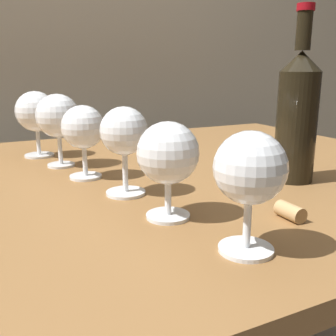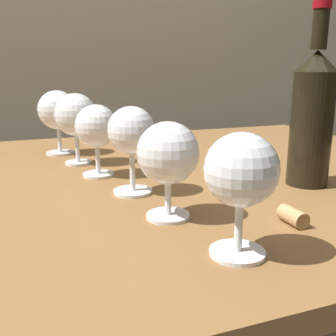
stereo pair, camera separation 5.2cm
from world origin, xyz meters
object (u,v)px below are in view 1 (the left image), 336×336
at_px(wine_glass_merlot, 83,129).
at_px(wine_glass_chardonnay, 36,113).
at_px(wine_glass_white, 168,154).
at_px(wine_glass_rose, 58,117).
at_px(wine_glass_pinot, 250,171).
at_px(wine_bottle, 297,114).
at_px(cork, 290,212).
at_px(wine_glass_amber, 124,134).

xyz_separation_m(wine_glass_merlot, wine_glass_chardonnay, (-0.05, 0.23, 0.01)).
xyz_separation_m(wine_glass_white, wine_glass_rose, (-0.07, 0.36, 0.01)).
xyz_separation_m(wine_glass_pinot, wine_bottle, (0.25, 0.20, 0.03)).
xyz_separation_m(wine_glass_pinot, wine_glass_rose, (-0.11, 0.49, 0.01)).
relative_size(wine_glass_chardonnay, cork, 3.60).
bearing_deg(wine_glass_merlot, wine_glass_pinot, -77.68).
height_order(wine_glass_rose, wine_glass_chardonnay, same).
bearing_deg(cork, wine_glass_merlot, 120.72).
height_order(wine_glass_white, wine_glass_amber, wine_glass_amber).
relative_size(wine_glass_pinot, wine_glass_white, 1.03).
height_order(wine_glass_chardonnay, wine_bottle, wine_bottle).
bearing_deg(wine_glass_rose, wine_glass_amber, -76.65).
bearing_deg(cork, wine_glass_white, 151.34).
bearing_deg(wine_glass_merlot, wine_glass_amber, -75.18).
bearing_deg(wine_glass_pinot, wine_glass_chardonnay, 102.24).
distance_m(wine_glass_merlot, cork, 0.39).
bearing_deg(wine_glass_amber, wine_glass_merlot, 104.82).
height_order(wine_glass_merlot, wine_glass_chardonnay, wine_glass_chardonnay).
xyz_separation_m(wine_glass_pinot, wine_glass_white, (-0.03, 0.13, -0.00)).
bearing_deg(wine_bottle, wine_glass_chardonnay, 132.96).
xyz_separation_m(wine_glass_pinot, cork, (0.11, 0.05, -0.08)).
bearing_deg(wine_bottle, wine_glass_pinot, -142.35).
height_order(wine_glass_chardonnay, cork, wine_glass_chardonnay).
height_order(wine_glass_pinot, wine_glass_amber, wine_glass_amber).
height_order(wine_glass_pinot, wine_glass_chardonnay, wine_glass_chardonnay).
bearing_deg(wine_glass_chardonnay, wine_glass_pinot, -77.76).
bearing_deg(wine_glass_rose, wine_glass_pinot, -77.83).
bearing_deg(wine_glass_merlot, wine_glass_white, -78.74).
bearing_deg(wine_bottle, wine_glass_rose, 140.53).
bearing_deg(wine_glass_merlot, wine_glass_rose, 101.66).
height_order(wine_glass_rose, wine_bottle, wine_bottle).
bearing_deg(wine_glass_amber, wine_glass_rose, 103.35).
bearing_deg(wine_glass_pinot, wine_glass_merlot, 102.32).
bearing_deg(wine_bottle, wine_glass_white, -167.27).
relative_size(wine_glass_amber, wine_glass_merlot, 1.05).
height_order(wine_glass_white, wine_glass_chardonnay, wine_glass_chardonnay).
bearing_deg(wine_glass_rose, cork, -63.61).
height_order(wine_glass_amber, wine_bottle, wine_bottle).
height_order(wine_glass_white, wine_glass_merlot, wine_glass_merlot).
bearing_deg(wine_bottle, wine_glass_merlot, 151.25).
relative_size(wine_glass_pinot, wine_glass_amber, 0.96).
xyz_separation_m(wine_glass_chardonnay, cork, (0.25, -0.56, -0.09)).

